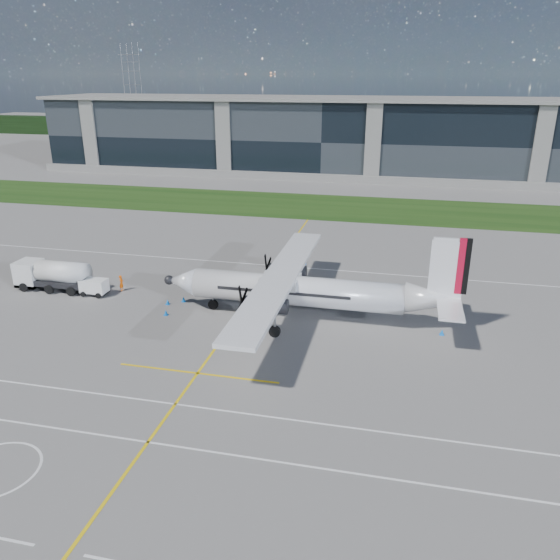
{
  "coord_description": "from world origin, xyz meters",
  "views": [
    {
      "loc": [
        16.32,
        -37.93,
        20.03
      ],
      "look_at": [
        6.39,
        5.69,
        3.11
      ],
      "focal_mm": 35.0,
      "sensor_mm": 36.0,
      "label": 1
    }
  ],
  "objects": [
    {
      "name": "terminal_building",
      "position": [
        0.0,
        80.0,
        7.5
      ],
      "size": [
        120.0,
        20.0,
        15.0
      ],
      "primitive_type": "cube",
      "color": "black",
      "rests_on": "ground"
    },
    {
      "name": "safety_cone_nose_port",
      "position": [
        -3.35,
        2.88,
        0.25
      ],
      "size": [
        0.36,
        0.36,
        0.5
      ],
      "primitive_type": "cone",
      "color": "blue",
      "rests_on": "ground"
    },
    {
      "name": "fuel_tanker_truck",
      "position": [
        -17.17,
        6.18,
        1.49
      ],
      "size": [
        7.95,
        2.58,
        2.98
      ],
      "primitive_type": null,
      "color": "silver",
      "rests_on": "ground"
    },
    {
      "name": "pylon_west",
      "position": [
        -80.0,
        150.0,
        15.0
      ],
      "size": [
        9.0,
        4.6,
        30.0
      ],
      "primitive_type": null,
      "color": "gray",
      "rests_on": "ground"
    },
    {
      "name": "safety_cone_nose_stbd",
      "position": [
        -2.99,
        6.1,
        0.25
      ],
      "size": [
        0.36,
        0.36,
        0.5
      ],
      "primitive_type": "cone",
      "color": "blue",
      "rests_on": "ground"
    },
    {
      "name": "grass_strip",
      "position": [
        0.0,
        48.0,
        0.02
      ],
      "size": [
        400.0,
        18.0,
        0.04
      ],
      "primitive_type": "cube",
      "color": "#17350E",
      "rests_on": "ground"
    },
    {
      "name": "safety_cone_tail",
      "position": [
        20.34,
        4.25,
        0.25
      ],
      "size": [
        0.36,
        0.36,
        0.5
      ],
      "primitive_type": "cone",
      "color": "blue",
      "rests_on": "ground"
    },
    {
      "name": "ground_crew_person",
      "position": [
        -10.01,
        7.4,
        0.91
      ],
      "size": [
        0.64,
        0.81,
        1.82
      ],
      "primitive_type": "imported",
      "rotation": [
        0.0,
        0.0,
        1.72
      ],
      "color": "#F25907",
      "rests_on": "ground"
    },
    {
      "name": "turboprop_aircraft",
      "position": [
        8.97,
        5.04,
        4.04
      ],
      "size": [
        25.95,
        26.91,
        8.07
      ],
      "primitive_type": null,
      "color": "white",
      "rests_on": "ground"
    },
    {
      "name": "baggage_tug",
      "position": [
        -12.03,
        5.79,
        0.8
      ],
      "size": [
        2.65,
        1.59,
        1.59
      ],
      "primitive_type": null,
      "color": "white",
      "rests_on": "ground"
    },
    {
      "name": "tree_line",
      "position": [
        0.0,
        140.0,
        3.0
      ],
      "size": [
        400.0,
        6.0,
        6.0
      ],
      "primitive_type": "cube",
      "color": "black",
      "rests_on": "ground"
    },
    {
      "name": "safety_cone_stbdwing",
      "position": [
        6.16,
        19.22,
        0.25
      ],
      "size": [
        0.36,
        0.36,
        0.5
      ],
      "primitive_type": "cone",
      "color": "blue",
      "rests_on": "ground"
    },
    {
      "name": "yellow_taxiway_centerline",
      "position": [
        3.0,
        10.0,
        0.01
      ],
      "size": [
        0.2,
        70.0,
        0.01
      ],
      "primitive_type": "cube",
      "color": "yellow",
      "rests_on": "ground"
    },
    {
      "name": "ground",
      "position": [
        0.0,
        40.0,
        0.0
      ],
      "size": [
        400.0,
        400.0,
        0.0
      ],
      "primitive_type": "plane",
      "color": "#5E5B59",
      "rests_on": "ground"
    },
    {
      "name": "safety_cone_fwd",
      "position": [
        -4.18,
        5.15,
        0.25
      ],
      "size": [
        0.36,
        0.36,
        0.5
      ],
      "primitive_type": "cone",
      "color": "blue",
      "rests_on": "ground"
    },
    {
      "name": "white_lane_line",
      "position": [
        0.0,
        -14.0,
        0.01
      ],
      "size": [
        90.0,
        0.15,
        0.01
      ],
      "primitive_type": "cube",
      "color": "white",
      "rests_on": "ground"
    }
  ]
}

